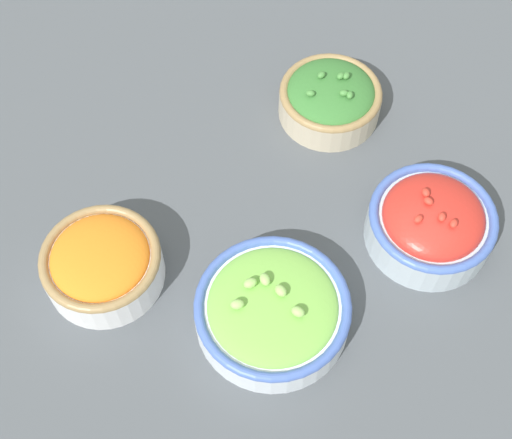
# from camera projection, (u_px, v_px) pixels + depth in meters

# --- Properties ---
(ground_plane) EXTENTS (3.00, 3.00, 0.00)m
(ground_plane) POSITION_uv_depth(u_px,v_px,m) (256.00, 232.00, 0.90)
(ground_plane) COLOR #4C5156
(bowl_broccoli) EXTENTS (0.14, 0.14, 0.07)m
(bowl_broccoli) POSITION_uv_depth(u_px,v_px,m) (330.00, 98.00, 0.98)
(bowl_broccoli) COLOR beige
(bowl_broccoli) RESTS_ON ground_plane
(bowl_lettuce) EXTENTS (0.18, 0.18, 0.06)m
(bowl_lettuce) POSITION_uv_depth(u_px,v_px,m) (273.00, 310.00, 0.82)
(bowl_lettuce) COLOR silver
(bowl_lettuce) RESTS_ON ground_plane
(bowl_carrots) EXTENTS (0.14, 0.14, 0.06)m
(bowl_carrots) POSITION_uv_depth(u_px,v_px,m) (102.00, 263.00, 0.84)
(bowl_carrots) COLOR white
(bowl_carrots) RESTS_ON ground_plane
(bowl_cherry_tomatoes) EXTENTS (0.16, 0.16, 0.08)m
(bowl_cherry_tomatoes) POSITION_uv_depth(u_px,v_px,m) (431.00, 222.00, 0.87)
(bowl_cherry_tomatoes) COLOR #B2C1CC
(bowl_cherry_tomatoes) RESTS_ON ground_plane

